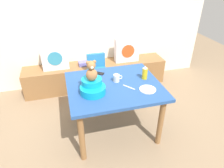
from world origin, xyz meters
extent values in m
plane|color=#8C7256|center=(0.00, 0.00, 0.00)|extent=(8.00, 8.00, 0.00)
cube|color=silver|center=(0.00, 1.52, 1.30)|extent=(4.40, 0.10, 2.60)
cube|color=olive|center=(0.00, 1.25, 0.23)|extent=(2.60, 0.44, 0.46)
cube|color=silver|center=(-0.70, 1.23, 0.68)|extent=(0.44, 0.14, 0.44)
cylinder|color=teal|center=(-0.70, 1.15, 0.68)|extent=(0.24, 0.01, 0.24)
cube|color=silver|center=(0.58, 1.23, 0.68)|extent=(0.44, 0.14, 0.44)
cylinder|color=#D84C1E|center=(0.58, 1.15, 0.68)|extent=(0.24, 0.01, 0.24)
cube|color=#6D69BE|center=(-0.21, 1.25, 0.49)|extent=(0.20, 0.14, 0.07)
cube|color=#264C8C|center=(0.00, 0.00, 0.72)|extent=(1.16, 0.99, 0.04)
cylinder|color=olive|center=(-0.49, -0.41, 0.35)|extent=(0.07, 0.07, 0.70)
cylinder|color=olive|center=(0.49, -0.41, 0.35)|extent=(0.07, 0.07, 0.70)
cylinder|color=olive|center=(-0.49, 0.41, 0.35)|extent=(0.07, 0.07, 0.70)
cylinder|color=olive|center=(0.49, 0.41, 0.35)|extent=(0.07, 0.07, 0.70)
cylinder|color=#2672B2|center=(-0.05, 0.80, 0.51)|extent=(0.34, 0.34, 0.10)
cube|color=#2672B2|center=(-0.05, 0.94, 0.67)|extent=(0.30, 0.05, 0.24)
cube|color=white|center=(-0.05, 0.62, 0.58)|extent=(0.30, 0.20, 0.02)
cylinder|color=silver|center=(-0.19, 0.66, 0.23)|extent=(0.03, 0.03, 0.46)
cylinder|color=silver|center=(0.09, 0.66, 0.23)|extent=(0.03, 0.03, 0.46)
cylinder|color=silver|center=(-0.19, 0.94, 0.23)|extent=(0.03, 0.03, 0.46)
cylinder|color=silver|center=(0.09, 0.94, 0.23)|extent=(0.03, 0.03, 0.46)
cylinder|color=#0E9AC9|center=(-0.29, -0.12, 0.79)|extent=(0.30, 0.30, 0.09)
cylinder|color=#0E9AC9|center=(-0.29, -0.06, 0.86)|extent=(0.24, 0.24, 0.07)
ellipsoid|color=#A16E42|center=(-0.29, -0.10, 0.97)|extent=(0.13, 0.11, 0.15)
sphere|color=#A16E42|center=(-0.29, -0.10, 1.09)|extent=(0.10, 0.10, 0.10)
sphere|color=beige|center=(-0.29, -0.14, 1.08)|extent=(0.04, 0.04, 0.04)
sphere|color=#A16E42|center=(-0.33, -0.10, 1.13)|extent=(0.04, 0.04, 0.04)
sphere|color=#A16E42|center=(-0.25, -0.10, 1.13)|extent=(0.04, 0.04, 0.04)
cylinder|color=gold|center=(0.43, 0.04, 0.81)|extent=(0.07, 0.07, 0.15)
cone|color=white|center=(0.43, 0.04, 0.91)|extent=(0.06, 0.06, 0.03)
cylinder|color=silver|center=(0.05, 0.07, 0.79)|extent=(0.08, 0.08, 0.09)
torus|color=silver|center=(0.10, 0.07, 0.79)|extent=(0.06, 0.01, 0.06)
cylinder|color=white|center=(0.36, -0.22, 0.75)|extent=(0.20, 0.20, 0.01)
cube|color=black|center=(-0.13, 0.34, 0.74)|extent=(0.16, 0.14, 0.01)
cube|color=silver|center=(0.16, -0.11, 0.74)|extent=(0.12, 0.14, 0.01)
camera|label=1|loc=(-0.59, -2.10, 2.06)|focal=32.53mm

